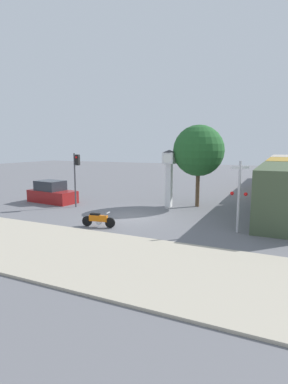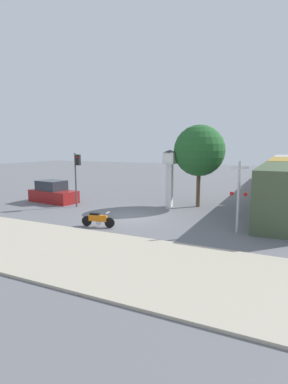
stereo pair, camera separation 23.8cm
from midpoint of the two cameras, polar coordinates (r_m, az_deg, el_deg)
ground_plane at (r=19.79m, az=-2.68°, el=-4.77°), size 120.00×120.00×0.00m
sidewalk_strip at (r=14.19m, az=-16.10°, el=-10.38°), size 36.00×6.00×0.10m
motorcycle at (r=17.49m, az=-9.09°, el=-5.23°), size 2.02×0.54×0.89m
clock_tower at (r=22.81m, az=4.49°, el=4.33°), size 1.02×1.02×4.35m
freight_train at (r=32.40m, az=24.68°, el=2.76°), size 2.80×32.62×3.40m
traffic_light at (r=23.13m, az=-13.07°, el=4.05°), size 0.50×0.35×4.10m
railroad_crossing_signal at (r=16.61m, az=17.24°, el=-0.36°), size 0.90×0.82×3.86m
street_tree at (r=23.07m, az=10.06°, el=7.74°), size 3.84×3.84×6.21m
parked_car at (r=25.97m, az=-17.40°, el=-0.24°), size 4.37×2.25×1.80m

